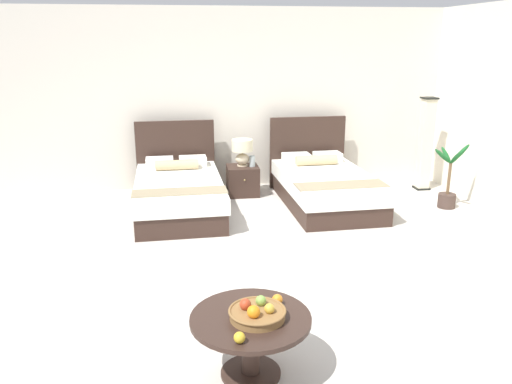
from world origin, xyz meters
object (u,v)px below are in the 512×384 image
object	(u,v)px
loose_apple	(239,338)
loose_orange	(277,300)
vase	(252,161)
coffee_table	(251,331)
potted_palm	(448,188)
fruit_bowl	(257,313)
bed_near_window	(179,192)
nightstand	(243,180)
table_lamp	(242,150)
floor_lamp_corner	(425,144)
bed_near_corner	(324,186)

from	to	relation	value
loose_apple	loose_orange	distance (m)	0.57
loose_orange	vase	bearing A→B (deg)	84.49
coffee_table	potted_palm	distance (m)	4.87
fruit_bowl	potted_palm	distance (m)	4.87
bed_near_window	coffee_table	world-z (taller)	bed_near_window
nightstand	potted_palm	world-z (taller)	potted_palm
vase	coffee_table	xyz separation A→B (m)	(-0.65, -4.55, -0.19)
vase	bed_near_window	bearing A→B (deg)	-152.29
bed_near_window	table_lamp	distance (m)	1.28
fruit_bowl	loose_orange	world-z (taller)	fruit_bowl
fruit_bowl	floor_lamp_corner	xyz separation A→B (m)	(3.42, 4.53, 0.22)
bed_near_corner	floor_lamp_corner	bearing A→B (deg)	16.86
table_lamp	coffee_table	xyz separation A→B (m)	(-0.50, -4.61, -0.37)
vase	loose_apple	bearing A→B (deg)	-98.90
loose_orange	floor_lamp_corner	size ratio (longest dim) A/B	0.05
table_lamp	vase	bearing A→B (deg)	-22.30
bed_near_corner	table_lamp	bearing A→B (deg)	149.98
table_lamp	coffee_table	distance (m)	4.65
bed_near_corner	vase	world-z (taller)	bed_near_corner
fruit_bowl	loose_apple	size ratio (longest dim) A/B	5.36
floor_lamp_corner	nightstand	bearing A→B (deg)	178.17
nightstand	floor_lamp_corner	distance (m)	3.01
bed_near_window	loose_apple	bearing A→B (deg)	-84.79
nightstand	vase	size ratio (longest dim) A/B	2.88
loose_apple	potted_palm	world-z (taller)	potted_palm
bed_near_corner	nightstand	bearing A→B (deg)	150.73
bed_near_corner	loose_apple	distance (m)	4.62
nightstand	coffee_table	distance (m)	4.62
bed_near_corner	fruit_bowl	size ratio (longest dim) A/B	5.36
nightstand	loose_apple	bearing A→B (deg)	-97.15
bed_near_window	potted_palm	bearing A→B (deg)	-6.49
loose_orange	floor_lamp_corner	world-z (taller)	floor_lamp_corner
bed_near_corner	vase	distance (m)	1.20
bed_near_corner	floor_lamp_corner	world-z (taller)	floor_lamp_corner
bed_near_corner	table_lamp	xyz separation A→B (m)	(-1.15, 0.66, 0.44)
bed_near_window	loose_apple	size ratio (longest dim) A/B	29.24
bed_near_window	bed_near_corner	xyz separation A→B (m)	(2.16, -0.00, 0.00)
bed_near_window	coffee_table	bearing A→B (deg)	-82.70
bed_near_corner	loose_apple	bearing A→B (deg)	-112.50
nightstand	loose_orange	world-z (taller)	loose_orange
bed_near_corner	vase	size ratio (longest dim) A/B	13.08
fruit_bowl	floor_lamp_corner	world-z (taller)	floor_lamp_corner
vase	potted_palm	xyz separation A→B (m)	(2.74, -1.05, -0.26)
fruit_bowl	floor_lamp_corner	size ratio (longest dim) A/B	0.28
potted_palm	loose_orange	bearing A→B (deg)	-133.25
vase	floor_lamp_corner	world-z (taller)	floor_lamp_corner
floor_lamp_corner	potted_palm	size ratio (longest dim) A/B	1.56
floor_lamp_corner	bed_near_window	bearing A→B (deg)	-172.12
table_lamp	floor_lamp_corner	world-z (taller)	floor_lamp_corner
bed_near_corner	coffee_table	world-z (taller)	bed_near_corner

